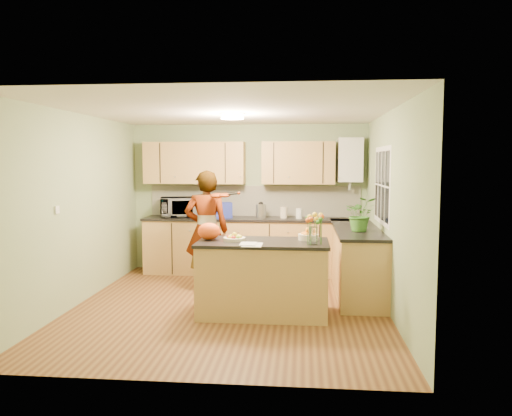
{
  "coord_description": "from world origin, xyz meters",
  "views": [
    {
      "loc": [
        0.93,
        -6.26,
        1.87
      ],
      "look_at": [
        0.29,
        0.5,
        1.24
      ],
      "focal_mm": 35.0,
      "sensor_mm": 36.0,
      "label": 1
    }
  ],
  "objects": [
    {
      "name": "violinist",
      "position": [
        -0.47,
        0.85,
        0.87
      ],
      "size": [
        0.69,
        0.5,
        1.75
      ],
      "primitive_type": "imported",
      "rotation": [
        0.0,
        0.0,
        3.28
      ],
      "color": "#E6A88C",
      "rests_on": "floor"
    },
    {
      "name": "upper_cabinets",
      "position": [
        -0.18,
        2.08,
        1.85
      ],
      "size": [
        3.2,
        0.34,
        0.7
      ],
      "color": "#AE8345",
      "rests_on": "wall_back"
    },
    {
      "name": "orange_bag",
      "position": [
        -0.22,
        -0.24,
        1.01
      ],
      "size": [
        0.35,
        0.33,
        0.21
      ],
      "primitive_type": "ellipsoid",
      "rotation": [
        0.0,
        0.0,
        0.4
      ],
      "color": "#E64912",
      "rests_on": "peninsula_island"
    },
    {
      "name": "blue_box",
      "position": [
        -0.42,
        1.91,
        1.07
      ],
      "size": [
        0.38,
        0.33,
        0.26
      ],
      "primitive_type": "cube",
      "rotation": [
        0.0,
        0.0,
        0.33
      ],
      "color": "navy",
      "rests_on": "back_counter"
    },
    {
      "name": "kettle",
      "position": [
        0.24,
        1.94,
        1.07
      ],
      "size": [
        0.17,
        0.17,
        0.31
      ],
      "rotation": [
        0.0,
        0.0,
        0.02
      ],
      "color": "#AEAFB3",
      "rests_on": "back_counter"
    },
    {
      "name": "light_switch",
      "position": [
        -1.99,
        -0.6,
        1.3
      ],
      "size": [
        0.02,
        0.09,
        0.09
      ],
      "primitive_type": "cube",
      "color": "silver",
      "rests_on": "wall_left"
    },
    {
      "name": "peninsula_island",
      "position": [
        0.45,
        -0.29,
        0.46
      ],
      "size": [
        1.59,
        0.81,
        0.91
      ],
      "color": "#AE8345",
      "rests_on": "floor"
    },
    {
      "name": "wall_back",
      "position": [
        0.0,
        2.25,
        1.25
      ],
      "size": [
        4.0,
        0.02,
        2.5
      ],
      "primitive_type": "cube",
      "color": "gray",
      "rests_on": "floor"
    },
    {
      "name": "window_right",
      "position": [
        1.99,
        0.6,
        1.55
      ],
      "size": [
        0.01,
        1.3,
        1.05
      ],
      "color": "silver",
      "rests_on": "wall_right"
    },
    {
      "name": "orange_bowl",
      "position": [
        1.0,
        -0.14,
        0.97
      ],
      "size": [
        0.25,
        0.25,
        0.15
      ],
      "color": "beige",
      "rests_on": "peninsula_island"
    },
    {
      "name": "wall_front",
      "position": [
        0.0,
        -2.25,
        1.25
      ],
      "size": [
        4.0,
        0.02,
        2.5
      ],
      "primitive_type": "cube",
      "color": "gray",
      "rests_on": "floor"
    },
    {
      "name": "splashback",
      "position": [
        0.1,
        2.23,
        1.2
      ],
      "size": [
        3.6,
        0.02,
        0.52
      ],
      "primitive_type": "cube",
      "color": "white",
      "rests_on": "back_counter"
    },
    {
      "name": "ceiling",
      "position": [
        0.0,
        0.0,
        2.5
      ],
      "size": [
        4.0,
        4.5,
        0.02
      ],
      "primitive_type": "cube",
      "color": "silver",
      "rests_on": "wall_back"
    },
    {
      "name": "fruit_dish",
      "position": [
        0.1,
        -0.29,
        0.95
      ],
      "size": [
        0.27,
        0.27,
        0.09
      ],
      "color": "beige",
      "rests_on": "peninsula_island"
    },
    {
      "name": "papers",
      "position": [
        0.35,
        -0.59,
        0.92
      ],
      "size": [
        0.23,
        0.31,
        0.01
      ],
      "primitive_type": "cube",
      "color": "silver",
      "rests_on": "peninsula_island"
    },
    {
      "name": "floor",
      "position": [
        0.0,
        0.0,
        0.0
      ],
      "size": [
        4.5,
        4.5,
        0.0
      ],
      "primitive_type": "plane",
      "color": "#532D17",
      "rests_on": "ground"
    },
    {
      "name": "wall_right",
      "position": [
        2.0,
        0.0,
        1.25
      ],
      "size": [
        0.02,
        4.5,
        2.5
      ],
      "primitive_type": "cube",
      "color": "gray",
      "rests_on": "floor"
    },
    {
      "name": "potted_plant",
      "position": [
        1.7,
        0.46,
        1.17
      ],
      "size": [
        0.43,
        0.38,
        0.47
      ],
      "primitive_type": "imported",
      "rotation": [
        0.0,
        0.0,
        0.04
      ],
      "color": "#366F25",
      "rests_on": "right_counter"
    },
    {
      "name": "microwave",
      "position": [
        -1.17,
        1.98,
        1.1
      ],
      "size": [
        0.68,
        0.54,
        0.33
      ],
      "primitive_type": "imported",
      "rotation": [
        0.0,
        0.0,
        0.26
      ],
      "color": "silver",
      "rests_on": "back_counter"
    },
    {
      "name": "boiler",
      "position": [
        1.7,
        2.09,
        1.9
      ],
      "size": [
        0.4,
        0.3,
        0.86
      ],
      "color": "silver",
      "rests_on": "wall_back"
    },
    {
      "name": "right_counter",
      "position": [
        1.7,
        0.85,
        0.47
      ],
      "size": [
        0.62,
        2.24,
        0.94
      ],
      "color": "#AE8345",
      "rests_on": "floor"
    },
    {
      "name": "wall_left",
      "position": [
        -2.0,
        0.0,
        1.25
      ],
      "size": [
        0.02,
        4.5,
        2.5
      ],
      "primitive_type": "cube",
      "color": "gray",
      "rests_on": "floor"
    },
    {
      "name": "back_counter",
      "position": [
        0.1,
        1.95,
        0.47
      ],
      "size": [
        3.64,
        0.62,
        0.94
      ],
      "color": "#AE8345",
      "rests_on": "floor"
    },
    {
      "name": "flower_vase",
      "position": [
        1.05,
        -0.47,
        1.2
      ],
      "size": [
        0.24,
        0.24,
        0.45
      ],
      "rotation": [
        0.0,
        0.0,
        -0.05
      ],
      "color": "silver",
      "rests_on": "peninsula_island"
    },
    {
      "name": "ceiling_lamp",
      "position": [
        0.0,
        0.3,
        2.46
      ],
      "size": [
        0.3,
        0.3,
        0.07
      ],
      "color": "#FFEABF",
      "rests_on": "ceiling"
    },
    {
      "name": "jar_cream",
      "position": [
        0.62,
        1.95,
        1.03
      ],
      "size": [
        0.14,
        0.14,
        0.18
      ],
      "primitive_type": "cylinder",
      "rotation": [
        0.0,
        0.0,
        -0.18
      ],
      "color": "beige",
      "rests_on": "back_counter"
    },
    {
      "name": "jar_white",
      "position": [
        0.87,
        1.91,
        1.02
      ],
      "size": [
        0.14,
        0.14,
        0.17
      ],
      "primitive_type": "cylinder",
      "rotation": [
        0.0,
        0.0,
        0.32
      ],
      "color": "silver",
      "rests_on": "back_counter"
    },
    {
      "name": "violin",
      "position": [
        -0.27,
        0.63,
        1.4
      ],
      "size": [
        0.6,
        0.52,
        0.15
      ],
      "primitive_type": null,
      "rotation": [
        0.17,
        0.0,
        -0.61
      ],
      "color": "#571505",
      "rests_on": "violinist"
    }
  ]
}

